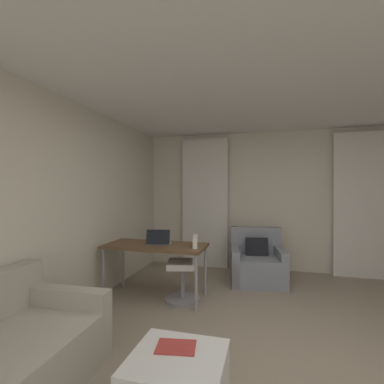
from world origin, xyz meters
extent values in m
plane|color=gray|center=(0.00, 0.00, 0.00)|extent=(12.00, 12.00, 0.00)
cube|color=beige|center=(0.00, 3.03, 1.30)|extent=(5.12, 0.06, 2.60)
cube|color=beige|center=(-2.53, 0.00, 1.30)|extent=(0.06, 6.12, 2.60)
cube|color=white|center=(0.00, 0.00, 2.63)|extent=(5.12, 6.12, 0.06)
cube|color=silver|center=(-1.38, 2.90, 1.25)|extent=(0.90, 0.06, 2.50)
cube|color=silver|center=(1.38, 2.90, 1.25)|extent=(0.90, 0.06, 2.50)
cube|color=#B2A899|center=(-2.02, -0.28, 0.30)|extent=(0.91, 0.19, 0.61)
cube|color=gray|center=(-0.34, 2.18, 0.21)|extent=(0.94, 0.90, 0.42)
cube|color=gray|center=(-0.39, 2.50, 0.64)|extent=(0.85, 0.25, 0.44)
cube|color=gray|center=(0.01, 2.23, 0.28)|extent=(0.23, 0.80, 0.56)
cube|color=gray|center=(-0.70, 2.13, 0.28)|extent=(0.23, 0.80, 0.56)
cube|color=black|center=(-0.36, 2.30, 0.52)|extent=(0.38, 0.25, 0.37)
cube|color=brown|center=(-1.71, 1.18, 0.72)|extent=(1.41, 0.65, 0.04)
cylinder|color=#99999E|center=(-2.36, 1.46, 0.35)|extent=(0.04, 0.04, 0.70)
cylinder|color=#99999E|center=(-1.06, 1.46, 0.35)|extent=(0.04, 0.04, 0.70)
cylinder|color=#99999E|center=(-2.36, 0.91, 0.35)|extent=(0.04, 0.04, 0.70)
cylinder|color=#99999E|center=(-1.06, 0.91, 0.35)|extent=(0.04, 0.04, 0.70)
cylinder|color=gray|center=(-1.31, 1.16, 0.23)|extent=(0.06, 0.06, 0.46)
cylinder|color=gray|center=(-1.31, 1.16, 0.02)|extent=(0.48, 0.48, 0.04)
cube|color=silver|center=(-1.31, 1.16, 0.50)|extent=(0.48, 0.48, 0.08)
cube|color=silver|center=(-1.14, 1.20, 0.71)|extent=(0.14, 0.36, 0.34)
cube|color=#ADADB2|center=(-1.66, 1.21, 0.75)|extent=(0.36, 0.28, 0.02)
cube|color=black|center=(-1.64, 1.11, 0.86)|extent=(0.32, 0.12, 0.20)
cube|color=white|center=(-0.80, -0.66, 0.19)|extent=(0.64, 0.61, 0.38)
cube|color=#B73833|center=(-0.84, -0.57, 0.39)|extent=(0.31, 0.24, 0.01)
camera|label=1|loc=(-0.22, -2.45, 1.52)|focal=26.11mm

